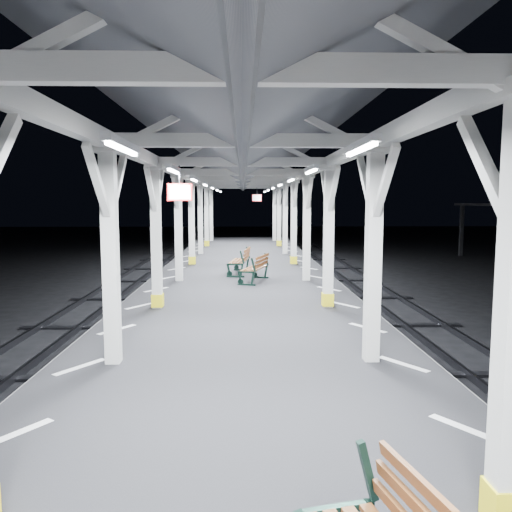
{
  "coord_description": "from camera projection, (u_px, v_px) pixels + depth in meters",
  "views": [
    {
      "loc": [
        0.0,
        -9.54,
        3.48
      ],
      "look_at": [
        0.31,
        2.14,
        2.2
      ],
      "focal_mm": 35.0,
      "sensor_mm": 36.0,
      "label": 1
    }
  ],
  "objects": [
    {
      "name": "canopy",
      "position": [
        243.0,
        144.0,
        9.35
      ],
      "size": [
        5.4,
        49.0,
        4.65
      ],
      "color": "silver",
      "rests_on": "platform"
    },
    {
      "name": "bench_far",
      "position": [
        242.0,
        260.0,
        17.1
      ],
      "size": [
        0.82,
        1.71,
        0.89
      ],
      "rotation": [
        0.0,
        0.0,
        -0.13
      ],
      "color": "black",
      "rests_on": "platform"
    },
    {
      "name": "bench_mid",
      "position": [
        257.0,
        267.0,
        15.4
      ],
      "size": [
        1.01,
        1.65,
        0.84
      ],
      "rotation": [
        0.0,
        0.0,
        -0.31
      ],
      "color": "black",
      "rests_on": "platform"
    },
    {
      "name": "hazard_stripes_right",
      "position": [
        367.0,
        328.0,
        9.81
      ],
      "size": [
        1.0,
        48.0,
        0.01
      ],
      "primitive_type": "cube",
      "color": "silver",
      "rests_on": "platform"
    },
    {
      "name": "ground",
      "position": [
        243.0,
        378.0,
        9.86
      ],
      "size": [
        120.0,
        120.0,
        0.0
      ],
      "primitive_type": "plane",
      "color": "black",
      "rests_on": "ground"
    },
    {
      "name": "hazard_stripes_left",
      "position": [
        117.0,
        329.0,
        9.69
      ],
      "size": [
        1.0,
        48.0,
        0.01
      ],
      "primitive_type": "cube",
      "color": "silver",
      "rests_on": "platform"
    },
    {
      "name": "platform",
      "position": [
        243.0,
        354.0,
        9.8
      ],
      "size": [
        6.0,
        50.0,
        1.0
      ],
      "primitive_type": "cube",
      "color": "black",
      "rests_on": "ground"
    },
    {
      "name": "track_right",
      "position": [
        493.0,
        372.0,
        9.98
      ],
      "size": [
        2.2,
        60.0,
        0.16
      ],
      "color": "#2D2D33",
      "rests_on": "ground"
    }
  ]
}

